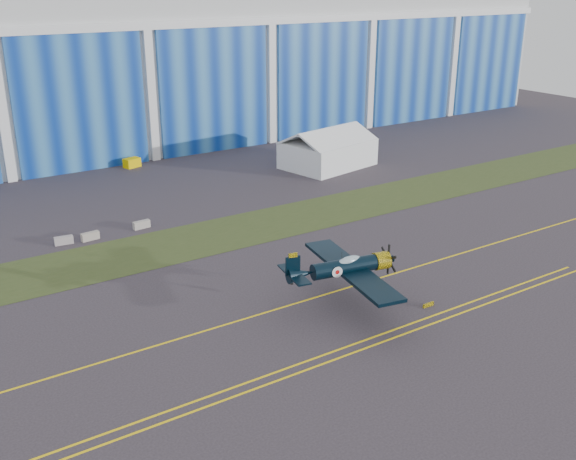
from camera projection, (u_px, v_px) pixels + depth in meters
ground at (144, 318)px, 58.00m from camera, size 260.00×260.00×0.00m
grass_median at (91, 263)px, 68.93m from camera, size 260.00×10.00×0.02m
taxiway_centreline at (167, 342)px, 54.09m from camera, size 200.00×0.20×0.02m
edge_line_near at (223, 400)px, 46.67m from camera, size 80.00×0.20×0.02m
edge_line_far at (217, 393)px, 47.45m from camera, size 80.00×0.20×0.02m
guard_board_right at (428, 305)px, 59.89m from camera, size 1.20×0.15×0.35m
warbird at (345, 267)px, 58.50m from camera, size 13.97×15.90×4.16m
tent at (328, 147)px, 103.00m from camera, size 14.77×12.01×6.11m
tug at (132, 163)px, 103.39m from camera, size 2.72×2.11×1.40m
barrier_a at (64, 240)px, 73.72m from camera, size 2.06×0.85×0.90m
barrier_b at (90, 236)px, 74.89m from camera, size 2.05×0.81×0.90m
barrier_c at (142, 225)px, 78.38m from camera, size 2.04×0.77×0.90m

